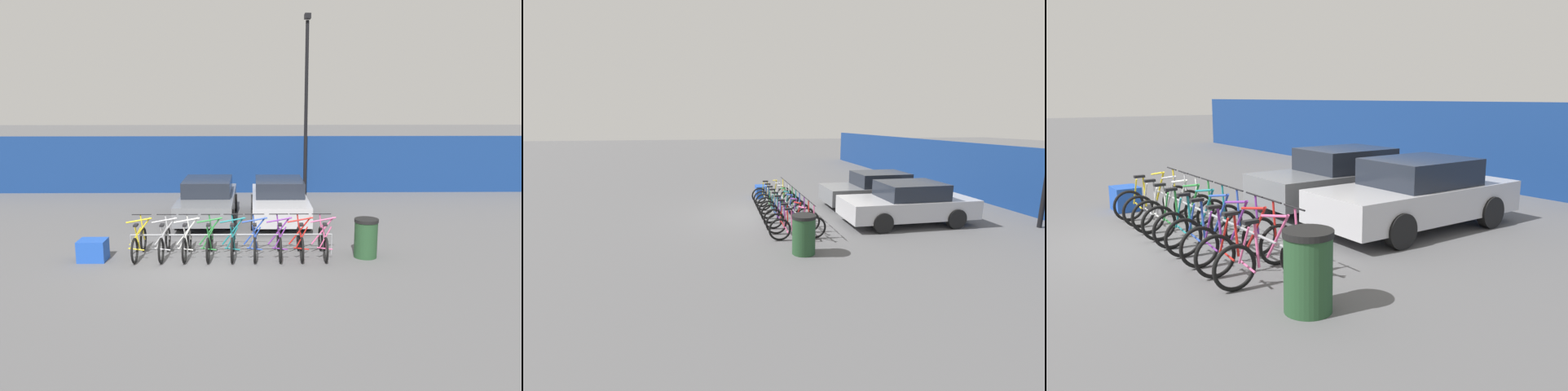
{
  "view_description": "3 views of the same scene",
  "coord_description": "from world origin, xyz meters",
  "views": [
    {
      "loc": [
        1.23,
        -12.35,
        4.2
      ],
      "look_at": [
        1.45,
        1.86,
        1.37
      ],
      "focal_mm": 35.0,
      "sensor_mm": 36.0,
      "label": 1
    },
    {
      "loc": [
        12.49,
        -1.68,
        3.33
      ],
      "look_at": [
        -0.11,
        0.73,
        0.64
      ],
      "focal_mm": 24.0,
      "sensor_mm": 36.0,
      "label": 2
    },
    {
      "loc": [
        8.96,
        -2.94,
        2.59
      ],
      "look_at": [
        1.11,
        2.57,
        0.72
      ],
      "focal_mm": 35.0,
      "sensor_mm": 36.0,
      "label": 3
    }
  ],
  "objects": [
    {
      "name": "bicycle_purple",
      "position": [
        1.92,
        0.53,
        0.38
      ],
      "size": [
        0.68,
        1.71,
        1.05
      ],
      "rotation": [
        0.0,
        0.0,
        0.06
      ],
      "color": "black",
      "rests_on": "ground"
    },
    {
      "name": "bicycle_teal",
      "position": [
        0.69,
        0.53,
        0.38
      ],
      "size": [
        0.68,
        1.71,
        1.05
      ],
      "rotation": [
        0.0,
        0.0,
        -0.04
      ],
      "color": "black",
      "rests_on": "ground"
    },
    {
      "name": "bike_rack",
      "position": [
        0.65,
        0.68,
        0.5
      ],
      "size": [
        5.39,
        0.04,
        0.57
      ],
      "color": "gray",
      "rests_on": "ground"
    },
    {
      "name": "bicycle_pink",
      "position": [
        3.08,
        0.53,
        0.38
      ],
      "size": [
        0.68,
        1.71,
        1.05
      ],
      "rotation": [
        0.0,
        0.0,
        0.03
      ],
      "color": "black",
      "rests_on": "ground"
    },
    {
      "name": "bicycle_white",
      "position": [
        -0.51,
        0.53,
        0.38
      ],
      "size": [
        0.68,
        1.71,
        1.05
      ],
      "rotation": [
        0.0,
        0.0,
        0.03
      ],
      "color": "black",
      "rests_on": "ground"
    },
    {
      "name": "cargo_crate",
      "position": [
        -2.89,
        0.25,
        0.28
      ],
      "size": [
        0.7,
        0.56,
        0.55
      ],
      "primitive_type": "cube",
      "color": "blue",
      "rests_on": "ground"
    },
    {
      "name": "bicycle_red",
      "position": [
        2.47,
        0.53,
        0.38
      ],
      "size": [
        0.68,
        1.71,
        1.05
      ],
      "rotation": [
        0.0,
        0.0,
        0.03
      ],
      "color": "black",
      "rests_on": "ground"
    },
    {
      "name": "car_grey",
      "position": [
        -0.31,
        4.59,
        0.69
      ],
      "size": [
        1.91,
        4.32,
        1.4
      ],
      "color": "slate",
      "rests_on": "ground"
    },
    {
      "name": "bicycle_silver",
      "position": [
        -1.1,
        0.53,
        0.38
      ],
      "size": [
        0.68,
        1.71,
        1.05
      ],
      "rotation": [
        0.0,
        0.0,
        0.03
      ],
      "color": "black",
      "rests_on": "ground"
    },
    {
      "name": "lamp_post",
      "position": [
        3.39,
        8.5,
        4.02
      ],
      "size": [
        0.24,
        0.44,
        7.32
      ],
      "color": "black",
      "rests_on": "ground"
    },
    {
      "name": "car_silver",
      "position": [
        2.11,
        4.51,
        0.69
      ],
      "size": [
        1.91,
        4.35,
        1.4
      ],
      "color": "#B7B7BC",
      "rests_on": "ground"
    },
    {
      "name": "ground_plane",
      "position": [
        0.0,
        0.0,
        0.0
      ],
      "size": [
        120.0,
        120.0,
        0.0
      ],
      "primitive_type": "plane",
      "color": "#59595B"
    },
    {
      "name": "bicycle_yellow",
      "position": [
        -1.77,
        0.53,
        0.38
      ],
      "size": [
        0.68,
        1.71,
        1.05
      ],
      "rotation": [
        0.0,
        0.0,
        0.02
      ],
      "color": "black",
      "rests_on": "ground"
    },
    {
      "name": "trash_bin",
      "position": [
        4.18,
        0.43,
        0.52
      ],
      "size": [
        0.63,
        0.63,
        1.03
      ],
      "color": "#234728",
      "rests_on": "ground"
    },
    {
      "name": "bicycle_green",
      "position": [
        0.08,
        0.53,
        0.38
      ],
      "size": [
        0.68,
        1.71,
        1.05
      ],
      "rotation": [
        0.0,
        0.0,
        0.01
      ],
      "color": "black",
      "rests_on": "ground"
    },
    {
      "name": "bicycle_blue",
      "position": [
        1.27,
        0.53,
        0.38
      ],
      "size": [
        0.68,
        1.71,
        1.05
      ],
      "rotation": [
        0.0,
        0.0,
        -0.07
      ],
      "color": "black",
      "rests_on": "ground"
    },
    {
      "name": "hoarding_wall",
      "position": [
        0.0,
        9.5,
        1.23
      ],
      "size": [
        36.0,
        0.16,
        2.45
      ],
      "primitive_type": "cube",
      "color": "navy",
      "rests_on": "ground"
    }
  ]
}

